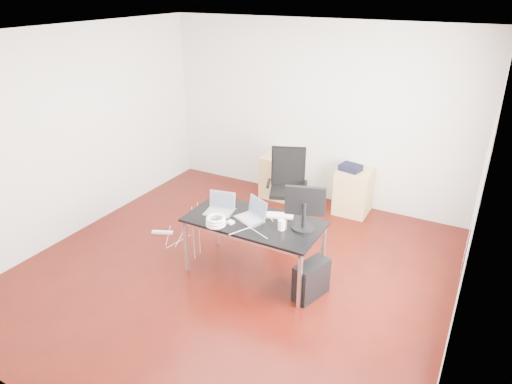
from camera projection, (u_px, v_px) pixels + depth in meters
The scene contains 18 objects.
room_shell at pixel (236, 166), 5.08m from camera, with size 5.00×5.00×5.00m.
desk at pixel (254, 224), 5.36m from camera, with size 1.60×0.80×0.73m.
office_chair at pixel (287, 183), 6.64m from camera, with size 0.62×0.64×1.08m.
filing_cabinet_left at pixel (279, 176), 7.53m from camera, with size 0.50×0.50×0.70m, color tan.
filing_cabinet_right at pixel (353, 191), 6.98m from camera, with size 0.50×0.50×0.70m, color tan.
pc_tower at pixel (311, 280), 5.13m from camera, with size 0.20×0.45×0.44m, color black.
wastebasket at pixel (297, 194), 7.39m from camera, with size 0.24×0.24×0.28m, color black.
power_strip at pixel (162, 232), 6.50m from camera, with size 0.30×0.06×0.04m, color white.
laptop_left at pixel (220, 208), 5.51m from camera, with size 0.37×0.31×0.23m.
laptop_right at pixel (252, 214), 5.35m from camera, with size 0.41×0.37×0.23m.
monitor at pixel (305, 206), 5.06m from camera, with size 0.44×0.26×0.51m.
keyboard at pixel (275, 215), 5.43m from camera, with size 0.44×0.14×0.02m, color white.
cup_white at pixel (281, 225), 5.11m from camera, with size 0.08×0.08×0.12m, color white.
cup_brown at pixel (283, 225), 5.14m from camera, with size 0.08×0.08×0.10m, color brown.
cable_coil at pixel (216, 221), 5.21m from camera, with size 0.24×0.24×0.11m.
power_adapter at pixel (231, 222), 5.27m from camera, with size 0.07×0.07×0.03m, color white.
speaker at pixel (275, 150), 7.36m from camera, with size 0.09×0.08×0.18m, color #9E9E9E.
navy_garment at pixel (351, 168), 6.81m from camera, with size 0.30×0.24×0.09m, color black.
Camera 1 is at (2.49, -4.05, 3.28)m, focal length 32.00 mm.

